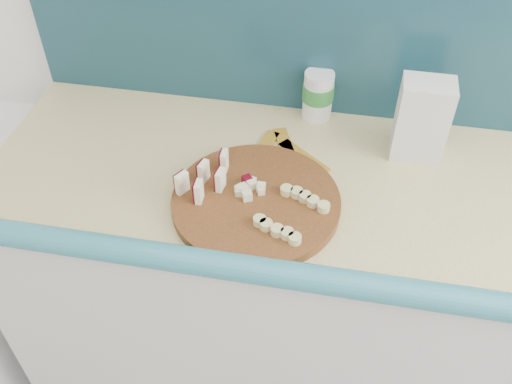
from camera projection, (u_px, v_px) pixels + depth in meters
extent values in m
cube|color=silver|center=(405.00, 310.00, 1.66)|extent=(2.20, 0.60, 0.88)
cube|color=#E4D485|center=(440.00, 199.00, 1.34)|extent=(2.20, 0.60, 0.03)
cube|color=teal|center=(447.00, 303.00, 1.13)|extent=(2.20, 0.06, 0.03)
cube|color=teal|center=(460.00, 37.00, 1.36)|extent=(2.20, 0.02, 0.50)
cylinder|color=#4B2510|center=(256.00, 202.00, 1.30)|extent=(0.51, 0.51, 0.02)
cube|color=#FCF5C9|center=(182.00, 183.00, 1.29)|extent=(0.03, 0.04, 0.05)
cube|color=#4D0512|center=(179.00, 182.00, 1.29)|extent=(0.02, 0.03, 0.05)
cube|color=#FCF5C9|center=(204.00, 172.00, 1.31)|extent=(0.03, 0.04, 0.05)
cube|color=#4D0512|center=(201.00, 170.00, 1.32)|extent=(0.02, 0.03, 0.05)
cube|color=#FCF5C9|center=(224.00, 161.00, 1.34)|extent=(0.03, 0.04, 0.05)
cube|color=#4D0512|center=(222.00, 160.00, 1.34)|extent=(0.02, 0.03, 0.05)
cube|color=#FCF5C9|center=(199.00, 192.00, 1.27)|extent=(0.03, 0.04, 0.05)
cube|color=#4D0512|center=(196.00, 190.00, 1.27)|extent=(0.02, 0.03, 0.05)
cube|color=#FCF5C9|center=(221.00, 180.00, 1.29)|extent=(0.03, 0.04, 0.05)
cube|color=#4D0512|center=(218.00, 179.00, 1.30)|extent=(0.02, 0.03, 0.05)
cube|color=beige|center=(251.00, 193.00, 1.29)|extent=(0.02, 0.02, 0.02)
cube|color=beige|center=(255.00, 191.00, 1.29)|extent=(0.02, 0.02, 0.02)
cube|color=#4D0512|center=(256.00, 188.00, 1.30)|extent=(0.02, 0.02, 0.02)
cube|color=beige|center=(250.00, 189.00, 1.30)|extent=(0.02, 0.02, 0.02)
cube|color=beige|center=(247.00, 186.00, 1.30)|extent=(0.02, 0.02, 0.02)
cube|color=beige|center=(241.00, 185.00, 1.30)|extent=(0.02, 0.02, 0.02)
cube|color=beige|center=(243.00, 190.00, 1.29)|extent=(0.02, 0.02, 0.02)
cube|color=beige|center=(239.00, 193.00, 1.29)|extent=(0.02, 0.02, 0.02)
cube|color=#4D0512|center=(239.00, 197.00, 1.28)|extent=(0.02, 0.02, 0.02)
cube|color=beige|center=(246.00, 195.00, 1.28)|extent=(0.02, 0.02, 0.02)
cube|color=beige|center=(251.00, 197.00, 1.28)|extent=(0.02, 0.02, 0.02)
cylinder|color=#D1C680|center=(259.00, 220.00, 1.23)|extent=(0.03, 0.03, 0.02)
cylinder|color=#D1C680|center=(268.00, 224.00, 1.22)|extent=(0.03, 0.03, 0.02)
cylinder|color=#D1C680|center=(277.00, 229.00, 1.21)|extent=(0.03, 0.03, 0.02)
cylinder|color=#D1C680|center=(286.00, 234.00, 1.20)|extent=(0.03, 0.03, 0.02)
cylinder|color=#D1C680|center=(295.00, 238.00, 1.19)|extent=(0.03, 0.03, 0.02)
cylinder|color=#D1C680|center=(288.00, 190.00, 1.30)|extent=(0.03, 0.03, 0.02)
cylinder|color=#D1C680|center=(296.00, 194.00, 1.29)|extent=(0.03, 0.03, 0.02)
cylinder|color=#D1C680|center=(305.00, 198.00, 1.28)|extent=(0.03, 0.03, 0.02)
cylinder|color=#D1C680|center=(314.00, 202.00, 1.27)|extent=(0.03, 0.03, 0.02)
cylinder|color=#D1C680|center=(323.00, 206.00, 1.26)|extent=(0.03, 0.03, 0.02)
cube|color=silver|center=(422.00, 120.00, 1.37)|extent=(0.12, 0.09, 0.21)
cylinder|color=white|center=(318.00, 95.00, 1.50)|extent=(0.08, 0.08, 0.13)
cylinder|color=#2F8238|center=(318.00, 92.00, 1.50)|extent=(0.08, 0.08, 0.04)
cube|color=#B28F22|center=(262.00, 150.00, 1.44)|extent=(0.07, 0.16, 0.01)
cube|color=#B28F22|center=(286.00, 147.00, 1.45)|extent=(0.09, 0.16, 0.01)
cube|color=#B28F22|center=(304.00, 157.00, 1.42)|extent=(0.14, 0.12, 0.01)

